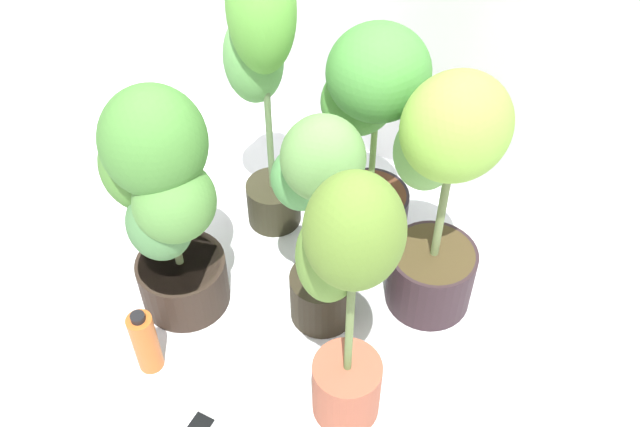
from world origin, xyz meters
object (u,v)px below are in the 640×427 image
at_px(potted_plant_back_left, 262,69).
at_px(nutrient_bottle, 145,342).
at_px(potted_plant_center, 318,213).
at_px(potted_plant_front_left, 162,194).
at_px(potted_plant_back_right, 441,189).
at_px(potted_plant_back_center, 371,125).
at_px(potted_plant_front_right, 346,287).

relative_size(potted_plant_back_left, nutrient_bottle, 4.21).
height_order(potted_plant_center, potted_plant_back_left, potted_plant_back_left).
bearing_deg(potted_plant_front_left, potted_plant_back_right, 35.97).
relative_size(potted_plant_center, potted_plant_front_left, 0.95).
xyz_separation_m(potted_plant_back_right, nutrient_bottle, (-0.52, -0.68, -0.35)).
height_order(potted_plant_front_left, nutrient_bottle, potted_plant_front_left).
relative_size(potted_plant_back_center, nutrient_bottle, 3.37).
bearing_deg(potted_plant_back_center, nutrient_bottle, -106.13).
relative_size(potted_plant_back_right, potted_plant_back_left, 0.83).
relative_size(potted_plant_front_left, nutrient_bottle, 3.34).
distance_m(potted_plant_center, nutrient_bottle, 0.61).
height_order(potted_plant_front_left, potted_plant_back_left, potted_plant_back_left).
bearing_deg(potted_plant_front_right, nutrient_bottle, -157.44).
distance_m(potted_plant_back_center, potted_plant_back_left, 0.36).
bearing_deg(potted_plant_back_center, potted_plant_center, -81.06).
height_order(potted_plant_back_right, potted_plant_back_left, potted_plant_back_left).
height_order(potted_plant_center, potted_plant_back_right, potted_plant_back_right).
bearing_deg(potted_plant_back_left, potted_plant_front_left, -90.62).
xyz_separation_m(potted_plant_front_right, nutrient_bottle, (-0.52, -0.22, -0.41)).
height_order(potted_plant_center, potted_plant_front_right, potted_plant_front_right).
relative_size(potted_plant_front_left, potted_plant_back_left, 0.79).
bearing_deg(potted_plant_center, potted_plant_back_right, 44.67).
bearing_deg(potted_plant_back_right, potted_plant_back_left, -179.91).
distance_m(potted_plant_back_center, potted_plant_back_right, 0.31).
distance_m(potted_plant_back_right, potted_plant_front_right, 0.47).
height_order(potted_plant_back_center, nutrient_bottle, potted_plant_back_center).
bearing_deg(potted_plant_front_left, potted_plant_back_left, 89.38).
relative_size(potted_plant_back_center, potted_plant_back_left, 0.80).
bearing_deg(potted_plant_center, potted_plant_front_right, -43.51).
bearing_deg(potted_plant_back_left, potted_plant_center, -32.75).
xyz_separation_m(potted_plant_back_left, nutrient_bottle, (0.08, -0.68, -0.50)).
bearing_deg(potted_plant_front_left, nutrient_bottle, -69.24).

